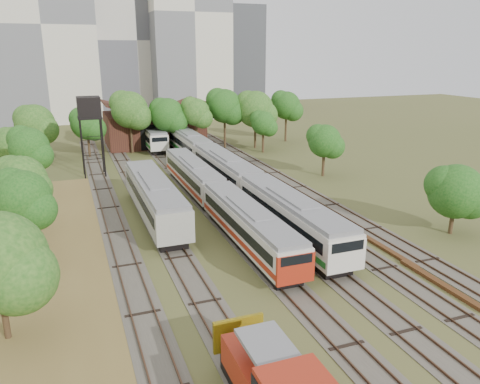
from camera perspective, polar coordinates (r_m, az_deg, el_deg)
name	(u,v)px	position (r m, az deg, el deg)	size (l,w,h in m)	color
ground	(338,304)	(31.61, 11.87, -13.23)	(240.00, 240.00, 0.00)	#475123
dry_grass_patch	(41,295)	(34.66, -23.11, -11.43)	(14.00, 60.00, 0.04)	brown
tracks	(213,196)	(52.39, -3.34, -0.54)	(24.60, 80.00, 0.19)	#4C473D
railcar_red_set	(217,197)	(46.35, -2.88, -0.56)	(2.77, 34.57, 3.43)	black
railcar_green_set	(226,171)	(55.66, -1.76, 2.63)	(3.06, 52.08, 3.79)	black
railcar_rear	(151,136)	(81.05, -10.85, 6.75)	(2.90, 16.08, 3.59)	black
old_grey_coach	(155,198)	(45.56, -10.36, -0.72)	(3.15, 18.00, 3.90)	black
water_tower	(89,110)	(62.65, -17.93, 9.54)	(2.94, 2.94, 10.17)	black
rail_pile_near	(440,284)	(35.90, 23.24, -10.25)	(0.52, 7.84, 0.26)	#543118
rail_pile_far	(385,249)	(40.29, 17.31, -6.64)	(0.47, 7.57, 0.25)	#543118
maintenance_shed	(154,128)	(83.04, -10.45, 7.72)	(16.45, 11.55, 7.58)	#3A1A15
tree_band_left	(10,197)	(39.83, -26.22, -0.53)	(7.14, 53.25, 7.95)	#382616
tree_band_far	(175,113)	(76.08, -7.90, 9.55)	(46.45, 9.05, 9.73)	#382616
tree_band_right	(350,153)	(55.96, 13.32, 4.67)	(6.20, 42.33, 6.71)	#382616
tower_left	(42,26)	(117.98, -23.01, 18.16)	(22.00, 16.00, 42.00)	beige
tower_centre	(131,41)	(124.06, -13.11, 17.49)	(20.00, 18.00, 36.00)	beige
tower_right	(186,14)	(118.80, -6.61, 20.74)	(18.00, 16.00, 48.00)	beige
tower_far_right	(239,57)	(141.69, -0.16, 16.15)	(12.00, 12.00, 28.00)	#3C3E43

